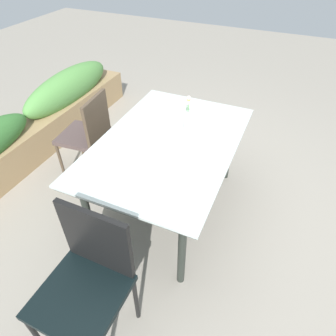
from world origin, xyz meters
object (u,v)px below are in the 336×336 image
at_px(dining_table, 168,149).
at_px(flower_vase, 188,116).
at_px(chair_far_side, 88,132).
at_px(chair_end_left, 87,278).
at_px(planter_box, 30,128).

height_order(dining_table, flower_vase, flower_vase).
bearing_deg(dining_table, chair_far_side, 81.62).
xyz_separation_m(chair_end_left, planter_box, (1.29, 1.70, -0.23)).
bearing_deg(chair_far_side, dining_table, -103.96).
relative_size(dining_table, planter_box, 0.47).
distance_m(dining_table, flower_vase, 0.31).
height_order(dining_table, chair_far_side, chair_far_side).
bearing_deg(flower_vase, chair_far_side, 97.38).
xyz_separation_m(dining_table, planter_box, (0.18, 1.69, -0.35)).
relative_size(chair_end_left, planter_box, 0.30).
distance_m(chair_end_left, chair_far_side, 1.51).
bearing_deg(planter_box, chair_end_left, -127.24).
height_order(chair_far_side, planter_box, chair_far_side).
height_order(chair_end_left, flower_vase, flower_vase).
relative_size(chair_far_side, planter_box, 0.28).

